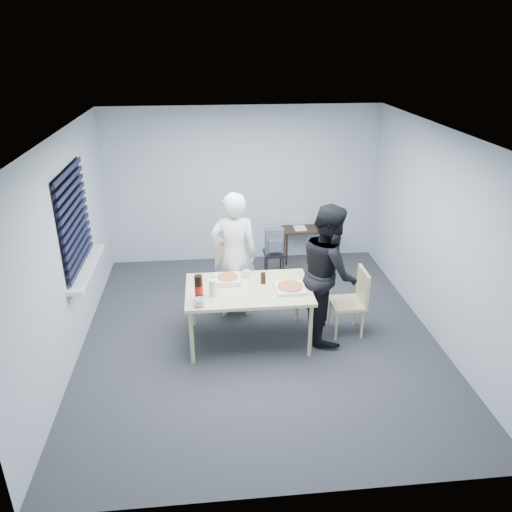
{
  "coord_description": "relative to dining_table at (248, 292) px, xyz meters",
  "views": [
    {
      "loc": [
        -0.6,
        -5.51,
        3.59
      ],
      "look_at": [
        -0.03,
        0.1,
        1.09
      ],
      "focal_mm": 35.0,
      "sensor_mm": 36.0,
      "label": 1
    }
  ],
  "objects": [
    {
      "name": "mug_b",
      "position": [
        0.0,
        0.3,
        0.11
      ],
      "size": [
        0.1,
        0.1,
        0.09
      ],
      "primitive_type": "imported",
      "color": "white",
      "rests_on": "dining_table"
    },
    {
      "name": "pizza_box_b",
      "position": [
        0.5,
        -0.09,
        0.08
      ],
      "size": [
        0.36,
        0.36,
        0.05
      ],
      "rotation": [
        0.0,
        0.0,
        -0.41
      ],
      "color": "white",
      "rests_on": "dining_table"
    },
    {
      "name": "mug_a",
      "position": [
        -0.59,
        -0.38,
        0.11
      ],
      "size": [
        0.17,
        0.17,
        0.1
      ],
      "primitive_type": "imported",
      "rotation": [
        0.0,
        0.0,
        0.52
      ],
      "color": "white",
      "rests_on": "dining_table"
    },
    {
      "name": "black_box",
      "position": [
        1.46,
        2.4,
        -0.07
      ],
      "size": [
        0.15,
        0.12,
        0.06
      ],
      "primitive_type": "cube",
      "rotation": [
        0.0,
        0.0,
        0.19
      ],
      "color": "black",
      "rests_on": "side_table"
    },
    {
      "name": "plastic_cups",
      "position": [
        -0.44,
        -0.15,
        0.16
      ],
      "size": [
        0.09,
        0.09,
        0.21
      ],
      "primitive_type": "cylinder",
      "rotation": [
        0.0,
        0.0,
        0.01
      ],
      "color": "silver",
      "rests_on": "dining_table"
    },
    {
      "name": "pizza_box_a",
      "position": [
        -0.24,
        0.2,
        0.1
      ],
      "size": [
        0.31,
        0.31,
        0.08
      ],
      "rotation": [
        0.0,
        0.0,
        0.34
      ],
      "color": "white",
      "rests_on": "dining_table"
    },
    {
      "name": "rubber_band",
      "position": [
        0.19,
        -0.3,
        0.06
      ],
      "size": [
        0.06,
        0.06,
        0.0
      ],
      "primitive_type": "torus",
      "rotation": [
        0.0,
        0.0,
        0.26
      ],
      "color": "red",
      "rests_on": "dining_table"
    },
    {
      "name": "person_white",
      "position": [
        -0.13,
        0.69,
        0.2
      ],
      "size": [
        0.65,
        0.42,
        1.77
      ],
      "primitive_type": "imported",
      "rotation": [
        0.0,
        0.0,
        3.14
      ],
      "color": "silver",
      "rests_on": "ground"
    },
    {
      "name": "chair_right",
      "position": [
        1.37,
        0.05,
        -0.17
      ],
      "size": [
        0.42,
        0.42,
        0.89
      ],
      "color": "beige",
      "rests_on": "ground"
    },
    {
      "name": "backpack",
      "position": [
        0.56,
        1.7,
        -0.03
      ],
      "size": [
        0.28,
        0.21,
        0.4
      ],
      "rotation": [
        0.0,
        0.0,
        -0.35
      ],
      "color": "slate",
      "rests_on": "stool"
    },
    {
      "name": "person_black",
      "position": [
        1.01,
        0.05,
        0.2
      ],
      "size": [
        0.47,
        0.86,
        1.77
      ],
      "primitive_type": "imported",
      "rotation": [
        0.0,
        0.0,
        1.57
      ],
      "color": "black",
      "rests_on": "ground"
    },
    {
      "name": "room",
      "position": [
        -2.05,
        0.49,
        0.75
      ],
      "size": [
        5.0,
        5.0,
        5.0
      ],
      "color": "#2A2A2F",
      "rests_on": "ground"
    },
    {
      "name": "chair_far",
      "position": [
        -0.17,
        1.01,
        -0.17
      ],
      "size": [
        0.42,
        0.42,
        0.89
      ],
      "color": "beige",
      "rests_on": "ground"
    },
    {
      "name": "papers",
      "position": [
        1.09,
        2.39,
        -0.1
      ],
      "size": [
        0.22,
        0.29,
        0.0
      ],
      "primitive_type": "cube",
      "rotation": [
        0.0,
        0.0,
        -0.07
      ],
      "color": "white",
      "rests_on": "side_table"
    },
    {
      "name": "soda_bottle",
      "position": [
        -0.6,
        -0.24,
        0.21
      ],
      "size": [
        0.1,
        0.1,
        0.31
      ],
      "rotation": [
        0.0,
        0.0,
        0.02
      ],
      "color": "black",
      "rests_on": "dining_table"
    },
    {
      "name": "dining_table",
      "position": [
        0.0,
        0.0,
        0.0
      ],
      "size": [
        1.53,
        0.97,
        0.75
      ],
      "color": "beige",
      "rests_on": "ground"
    },
    {
      "name": "side_table",
      "position": [
        1.24,
        2.37,
        -0.18
      ],
      "size": [
        0.88,
        0.39,
        0.59
      ],
      "color": "#311C14",
      "rests_on": "ground"
    },
    {
      "name": "cola_glass",
      "position": [
        0.2,
        0.11,
        0.13
      ],
      "size": [
        0.08,
        0.08,
        0.14
      ],
      "primitive_type": "cylinder",
      "rotation": [
        0.0,
        0.0,
        0.35
      ],
      "color": "black",
      "rests_on": "dining_table"
    },
    {
      "name": "stool",
      "position": [
        0.56,
        1.71,
        -0.34
      ],
      "size": [
        0.33,
        0.33,
        0.46
      ],
      "color": "black",
      "rests_on": "ground"
    }
  ]
}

